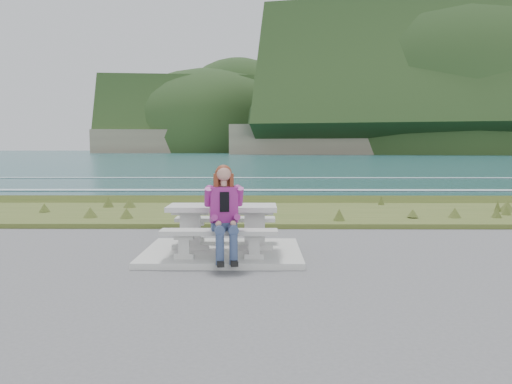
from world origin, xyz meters
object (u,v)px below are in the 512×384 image
(seated_woman, at_px, (225,226))
(bench_seaward, at_px, (225,223))
(picnic_table, at_px, (222,215))
(bench_landward, at_px, (219,236))

(seated_woman, bearing_deg, bench_seaward, 84.07)
(picnic_table, bearing_deg, bench_seaward, 90.00)
(bench_seaward, bearing_deg, picnic_table, -90.00)
(bench_landward, xyz_separation_m, bench_seaward, (0.00, 1.40, 0.00))
(picnic_table, bearing_deg, seated_woman, -83.21)
(seated_woman, bearing_deg, picnic_table, 87.15)
(bench_seaward, xyz_separation_m, seated_woman, (0.10, -1.54, 0.18))
(picnic_table, xyz_separation_m, bench_seaward, (0.00, 0.70, -0.23))
(bench_landward, bearing_deg, bench_seaward, 90.00)
(picnic_table, distance_m, bench_seaward, 0.74)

